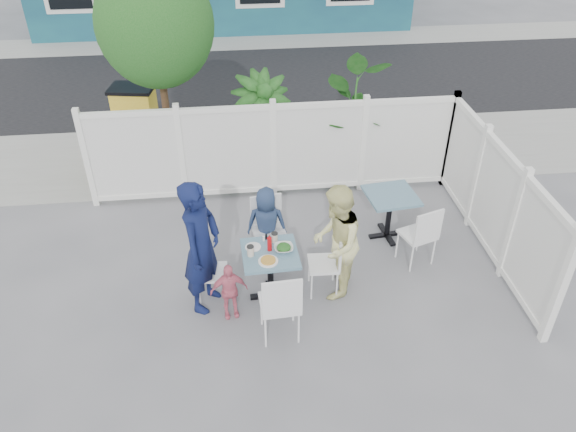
{
  "coord_description": "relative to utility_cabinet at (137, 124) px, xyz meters",
  "views": [
    {
      "loc": [
        -0.55,
        -5.51,
        5.07
      ],
      "look_at": [
        0.1,
        0.32,
        0.99
      ],
      "focal_mm": 35.0,
      "sensor_mm": 36.0,
      "label": 1
    }
  ],
  "objects": [
    {
      "name": "fence_back",
      "position": [
        2.33,
        -1.6,
        0.14
      ],
      "size": [
        5.86,
        0.08,
        1.6
      ],
      "color": "white",
      "rests_on": "ground"
    },
    {
      "name": "toddler",
      "position": [
        1.52,
        -4.36,
        -0.25
      ],
      "size": [
        0.49,
        0.26,
        0.79
      ],
      "primitive_type": "imported",
      "rotation": [
        0.0,
        0.0,
        0.15
      ],
      "color": "#E56F87",
      "rests_on": "ground"
    },
    {
      "name": "plate_main",
      "position": [
        2.02,
        -4.26,
        0.09
      ],
      "size": [
        0.25,
        0.25,
        0.02
      ],
      "primitive_type": "cylinder",
      "color": "white",
      "rests_on": "main_table"
    },
    {
      "name": "man",
      "position": [
        1.23,
        -4.1,
        0.25
      ],
      "size": [
        0.66,
        0.78,
        1.8
      ],
      "primitive_type": "imported",
      "rotation": [
        0.0,
        0.0,
        1.14
      ],
      "color": "#0E1640",
      "rests_on": "ground"
    },
    {
      "name": "salt_shaker",
      "position": [
        2.0,
        -3.83,
        0.12
      ],
      "size": [
        0.03,
        0.03,
        0.07
      ],
      "primitive_type": "cylinder",
      "color": "white",
      "rests_on": "main_table"
    },
    {
      "name": "coffee_cup_b",
      "position": [
        2.14,
        -3.87,
        0.15
      ],
      "size": [
        0.08,
        0.08,
        0.12
      ],
      "primitive_type": "cylinder",
      "color": "beige",
      "rests_on": "main_table"
    },
    {
      "name": "boy",
      "position": [
        2.08,
        -3.26,
        -0.08
      ],
      "size": [
        0.59,
        0.43,
        1.13
      ],
      "primitive_type": "imported",
      "rotation": [
        0.0,
        0.0,
        3.02
      ],
      "color": "navy",
      "rests_on": "ground"
    },
    {
      "name": "near_sidewalk",
      "position": [
        2.23,
        -0.2,
        -0.64
      ],
      "size": [
        24.0,
        2.6,
        0.01
      ],
      "primitive_type": "cube",
      "color": "gray",
      "rests_on": "ground"
    },
    {
      "name": "main_table",
      "position": [
        2.06,
        -4.08,
        -0.08
      ],
      "size": [
        0.72,
        0.72,
        0.73
      ],
      "rotation": [
        0.0,
        0.0,
        0.04
      ],
      "color": "#3E5E7C",
      "rests_on": "ground"
    },
    {
      "name": "chair_left",
      "position": [
        1.24,
        -4.01,
        -0.14
      ],
      "size": [
        0.4,
        0.42,
        0.86
      ],
      "rotation": [
        0.0,
        0.0,
        -1.64
      ],
      "color": "white",
      "rests_on": "ground"
    },
    {
      "name": "potted_shrub_b",
      "position": [
        3.67,
        -1.0,
        0.28
      ],
      "size": [
        2.07,
        2.16,
        1.86
      ],
      "primitive_type": "imported",
      "rotation": [
        0.0,
        0.0,
        2.06
      ],
      "color": "#195218",
      "rests_on": "ground"
    },
    {
      "name": "street",
      "position": [
        2.23,
        3.5,
        -0.64
      ],
      "size": [
        24.0,
        5.0,
        0.01
      ],
      "primitive_type": "cube",
      "color": "black",
      "rests_on": "ground"
    },
    {
      "name": "chair_right",
      "position": [
        2.82,
        -4.03,
        -0.13
      ],
      "size": [
        0.41,
        0.42,
        0.89
      ],
      "rotation": [
        0.0,
        0.0,
        1.52
      ],
      "color": "white",
      "rests_on": "ground"
    },
    {
      "name": "utility_cabinet",
      "position": [
        0.0,
        0.0,
        0.0
      ],
      "size": [
        0.77,
        0.61,
        1.29
      ],
      "primitive_type": "cube",
      "rotation": [
        0.0,
        0.0,
        -0.17
      ],
      "color": "gold",
      "rests_on": "ground"
    },
    {
      "name": "pepper_shaker",
      "position": [
        2.03,
        -3.8,
        0.12
      ],
      "size": [
        0.03,
        0.03,
        0.07
      ],
      "primitive_type": "cylinder",
      "color": "black",
      "rests_on": "main_table"
    },
    {
      "name": "tree",
      "position": [
        0.63,
        -0.7,
        1.95
      ],
      "size": [
        1.8,
        1.62,
        3.59
      ],
      "color": "#382316",
      "rests_on": "ground"
    },
    {
      "name": "ground",
      "position": [
        2.23,
        -4.0,
        -0.65
      ],
      "size": [
        80.0,
        80.0,
        0.0
      ],
      "primitive_type": "plane",
      "color": "slate"
    },
    {
      "name": "woman",
      "position": [
        2.89,
        -4.05,
        0.14
      ],
      "size": [
        0.8,
        0.91,
        1.58
      ],
      "primitive_type": "imported",
      "rotation": [
        0.0,
        0.0,
        -1.88
      ],
      "color": "#D8D245",
      "rests_on": "ground"
    },
    {
      "name": "chair_spare",
      "position": [
        4.15,
        -3.65,
        -0.1
      ],
      "size": [
        0.54,
        0.53,
        0.94
      ],
      "rotation": [
        0.0,
        0.0,
        0.33
      ],
      "color": "white",
      "rests_on": "ground"
    },
    {
      "name": "spare_table",
      "position": [
        3.9,
        -2.95,
        -0.08
      ],
      "size": [
        0.77,
        0.77,
        0.74
      ],
      "rotation": [
        0.0,
        0.0,
        0.12
      ],
      "color": "#3E5E7C",
      "rests_on": "ground"
    },
    {
      "name": "fence_right",
      "position": [
        5.23,
        -3.4,
        0.14
      ],
      "size": [
        0.08,
        3.66,
        1.6
      ],
      "rotation": [
        0.0,
        0.0,
        1.57
      ],
      "color": "white",
      "rests_on": "ground"
    },
    {
      "name": "chair_near",
      "position": [
        2.11,
        -4.83,
        -0.06
      ],
      "size": [
        0.48,
        0.47,
        1.01
      ],
      "rotation": [
        0.0,
        0.0,
        0.06
      ],
      "color": "white",
      "rests_on": "ground"
    },
    {
      "name": "far_sidewalk",
      "position": [
        2.23,
        6.6,
        -0.64
      ],
      "size": [
        24.0,
        1.6,
        0.01
      ],
      "primitive_type": "cube",
      "color": "gray",
      "rests_on": "ground"
    },
    {
      "name": "coffee_cup_a",
      "position": [
        1.82,
        -4.11,
        0.15
      ],
      "size": [
        0.09,
        0.09,
        0.13
      ],
      "primitive_type": "cylinder",
      "color": "beige",
      "rests_on": "main_table"
    },
    {
      "name": "chair_back",
      "position": [
        2.1,
        -3.24,
        -0.09
      ],
      "size": [
        0.49,
        0.48,
        0.96
      ],
      "rotation": [
        0.0,
        0.0,
        3.28
      ],
      "color": "white",
      "rests_on": "ground"
    },
    {
      "name": "ketchup_bottle",
      "position": [
        2.06,
        -4.03,
        0.18
      ],
      "size": [
        0.06,
        0.06,
        0.19
      ],
      "primitive_type": "cylinder",
      "color": "#B60A0F",
      "rests_on": "main_table"
    },
    {
      "name": "salad_bowl",
      "position": [
        2.23,
        -4.05,
        0.11
      ],
      "size": [
        0.23,
        0.23,
        0.06
      ],
      "primitive_type": "imported",
      "color": "white",
      "rests_on": "main_table"
    },
    {
      "name": "potted_shrub_a",
      "position": [
        2.17,
        -0.9,
        0.26
      ],
      "size": [
        1.2,
        1.2,
        1.8
      ],
      "primitive_type": "imported",
      "rotation": [
        0.0,
        0.0,
        0.22
      ],
      "color": "#195218",
      "rests_on": "ground"
    },
    {
      "name": "plate_side",
      "position": [
        1.86,
        -3.96,
        0.09
      ],
      "size": [
        0.2,
        0.2,
        0.01
      ],
      "primitive_type": "cylinder",
      "color": "white",
      "rests_on": "main_table"
    }
  ]
}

